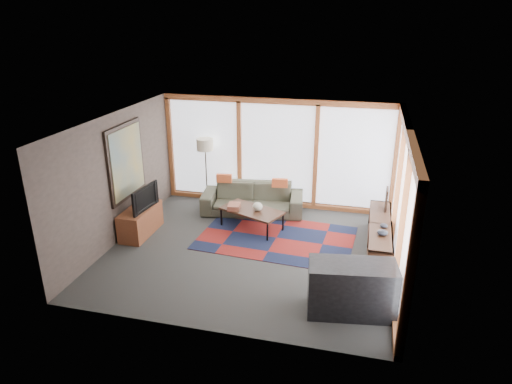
% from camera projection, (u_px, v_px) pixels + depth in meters
% --- Properties ---
extents(ground, '(5.50, 5.50, 0.00)m').
position_uv_depth(ground, '(251.00, 251.00, 8.99)').
color(ground, '#2C2D2A').
rests_on(ground, ground).
extents(room_envelope, '(5.52, 5.02, 2.62)m').
position_uv_depth(room_envelope, '(283.00, 170.00, 8.82)').
color(room_envelope, '#3D322E').
rests_on(room_envelope, ground).
extents(rug, '(3.26, 2.22, 0.01)m').
position_uv_depth(rug, '(276.00, 238.00, 9.50)').
color(rug, maroon).
rests_on(rug, ground).
extents(sofa, '(2.43, 1.22, 0.68)m').
position_uv_depth(sofa, '(252.00, 199.00, 10.62)').
color(sofa, '#3F4031').
rests_on(sofa, ground).
extents(pillow_left, '(0.37, 0.16, 0.20)m').
position_uv_depth(pillow_left, '(224.00, 178.00, 10.65)').
color(pillow_left, '#D1572B').
rests_on(pillow_left, sofa).
extents(pillow_right, '(0.37, 0.15, 0.20)m').
position_uv_depth(pillow_right, '(280.00, 183.00, 10.35)').
color(pillow_right, '#D1572B').
rests_on(pillow_right, sofa).
extents(floor_lamp, '(0.41, 0.41, 1.61)m').
position_uv_depth(floor_lamp, '(206.00, 171.00, 11.06)').
color(floor_lamp, black).
rests_on(floor_lamp, ground).
extents(coffee_table, '(1.47, 1.11, 0.44)m').
position_uv_depth(coffee_table, '(252.00, 219.00, 9.87)').
color(coffee_table, black).
rests_on(coffee_table, ground).
extents(book_stack, '(0.30, 0.35, 0.10)m').
position_uv_depth(book_stack, '(234.00, 207.00, 9.82)').
color(book_stack, brown).
rests_on(book_stack, coffee_table).
extents(vase, '(0.24, 0.24, 0.18)m').
position_uv_depth(vase, '(258.00, 207.00, 9.72)').
color(vase, beige).
rests_on(vase, coffee_table).
extents(bookshelf, '(0.43, 2.36, 0.59)m').
position_uv_depth(bookshelf, '(379.00, 237.00, 8.90)').
color(bookshelf, black).
rests_on(bookshelf, ground).
extents(bowl_a, '(0.21, 0.21, 0.10)m').
position_uv_depth(bowl_a, '(383.00, 233.00, 8.32)').
color(bowl_a, black).
rests_on(bowl_a, bookshelf).
extents(bowl_b, '(0.15, 0.15, 0.07)m').
position_uv_depth(bowl_b, '(384.00, 226.00, 8.62)').
color(bowl_b, black).
rests_on(bowl_b, bookshelf).
extents(shelf_picture, '(0.05, 0.34, 0.45)m').
position_uv_depth(shelf_picture, '(386.00, 199.00, 9.35)').
color(shelf_picture, black).
rests_on(shelf_picture, bookshelf).
extents(tv_console, '(0.48, 1.16, 0.58)m').
position_uv_depth(tv_console, '(141.00, 221.00, 9.61)').
color(tv_console, brown).
rests_on(tv_console, ground).
extents(television, '(0.21, 0.89, 0.51)m').
position_uv_depth(television, '(142.00, 198.00, 9.38)').
color(television, black).
rests_on(television, tv_console).
extents(bar_counter, '(1.41, 0.81, 0.84)m').
position_uv_depth(bar_counter, '(352.00, 289.00, 7.01)').
color(bar_counter, black).
rests_on(bar_counter, ground).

